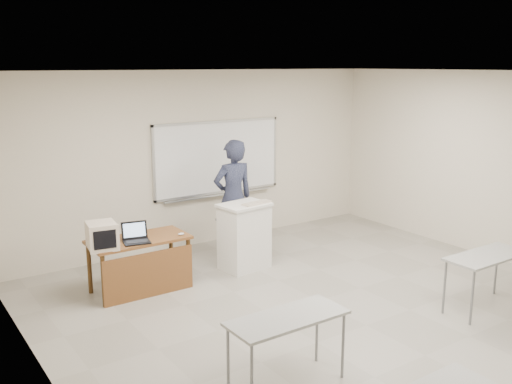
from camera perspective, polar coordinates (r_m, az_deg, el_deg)
floor at (r=7.22m, az=10.97°, el=-12.99°), size 7.00×8.00×0.01m
whiteboard at (r=9.97m, az=-3.81°, el=3.36°), size 2.48×0.10×1.31m
student_desks at (r=6.16m, az=20.35°, el=-11.29°), size 4.40×2.20×0.73m
instructor_desk at (r=7.99m, az=-11.29°, el=-6.26°), size 1.35×0.68×0.75m
podium at (r=8.76m, az=-1.18°, el=-4.42°), size 0.73×0.53×1.03m
crt_monitor at (r=7.68m, az=-15.14°, el=-4.22°), size 0.37×0.42×0.35m
laptop at (r=7.86m, az=-12.01°, el=-4.49°), size 0.35×0.32×0.26m
mouse at (r=8.06m, az=-7.51°, el=-4.18°), size 0.11×0.09×0.04m
keyboard at (r=8.60m, az=0.08°, el=-1.11°), size 0.49×0.22×0.03m
presenter at (r=9.31m, az=-2.30°, el=-0.58°), size 0.73×0.50×1.92m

